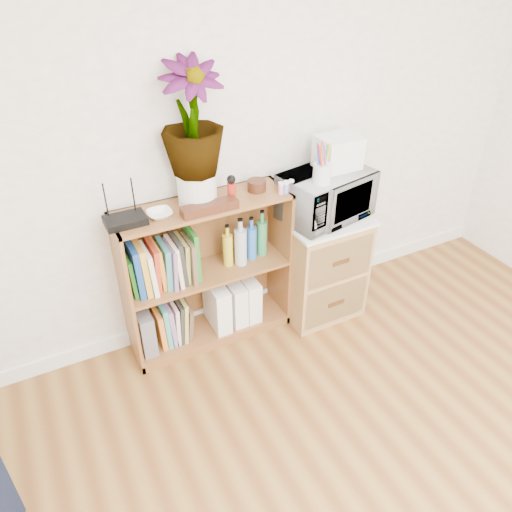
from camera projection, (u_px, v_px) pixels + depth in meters
skirting_board at (250, 299)px, 3.45m from camera, size 4.00×0.02×0.10m
bookshelf at (207, 274)px, 2.98m from camera, size 1.00×0.30×0.95m
wicker_unit at (319, 265)px, 3.27m from camera, size 0.50×0.45×0.70m
microwave at (326, 195)px, 2.98m from camera, size 0.58×0.45×0.29m
pen_cup at (322, 173)px, 2.76m from camera, size 0.10×0.10×0.11m
small_appliance at (338, 152)px, 2.91m from camera, size 0.24×0.20×0.19m
router at (125, 220)px, 2.52m from camera, size 0.21×0.14×0.04m
white_bowl at (160, 214)px, 2.58m from camera, size 0.13×0.13×0.03m
plant_pot at (197, 188)px, 2.67m from camera, size 0.21×0.21×0.18m
potted_plant at (192, 119)px, 2.45m from camera, size 0.32×0.32×0.58m
trinket_box at (210, 208)px, 2.62m from camera, size 0.31×0.08×0.05m
kokeshi_doll at (232, 192)px, 2.71m from camera, size 0.05×0.05×0.11m
wooden_bowl at (257, 185)px, 2.83m from camera, size 0.11×0.11×0.06m
paint_jars at (286, 189)px, 2.80m from camera, size 0.10×0.04×0.05m
file_box at (144, 329)px, 2.97m from camera, size 0.08×0.22×0.28m
magazine_holder_left at (217, 305)px, 3.13m from camera, size 0.10×0.25×0.31m
magazine_holder_mid at (234, 301)px, 3.18m from camera, size 0.09×0.23×0.29m
magazine_holder_right at (248, 297)px, 3.21m from camera, size 0.09×0.23×0.29m
cookbooks at (162, 263)px, 2.78m from camera, size 0.40×0.20×0.31m
liquor_bottles at (246, 240)px, 2.98m from camera, size 0.29×0.07×0.30m
lower_books at (172, 321)px, 3.04m from camera, size 0.22×0.19×0.29m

